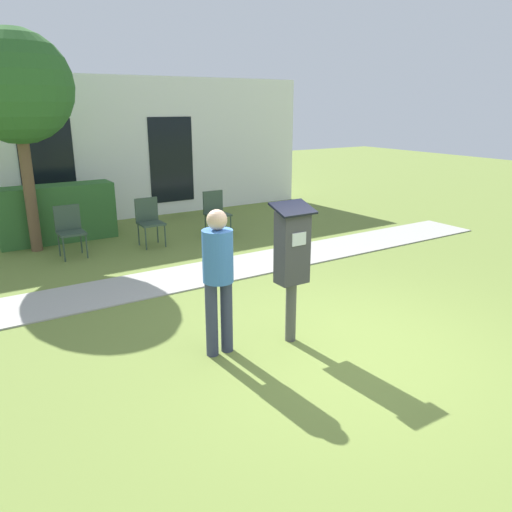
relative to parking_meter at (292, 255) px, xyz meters
The scene contains 10 objects.
ground_plane 1.14m from the parking_meter, 56.91° to the right, with size 40.00×40.00×0.00m, color olive.
sidewalk 2.81m from the parking_meter, 83.90° to the left, with size 12.00×1.10×0.02m.
building_facade 7.28m from the parking_meter, 87.80° to the left, with size 10.00×0.26×3.20m.
parking_meter is the anchor object (origin of this frame).
person_standing 0.84m from the parking_meter, 168.46° to the left, with size 0.32×0.32×1.58m.
outdoor_chair_left 4.94m from the parking_meter, 105.39° to the left, with size 0.44×0.44×0.90m.
outdoor_chair_middle 4.70m from the parking_meter, 88.45° to the left, with size 0.44×0.44×0.90m.
outdoor_chair_right 4.98m from the parking_meter, 71.67° to the left, with size 0.44×0.44×0.90m.
hedge_row 6.09m from the parking_meter, 102.06° to the left, with size 2.15×0.60×1.10m.
tree 6.02m from the parking_meter, 107.98° to the left, with size 1.90×1.90×3.82m.
Camera 1 is at (-3.39, -3.72, 2.58)m, focal length 35.00 mm.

